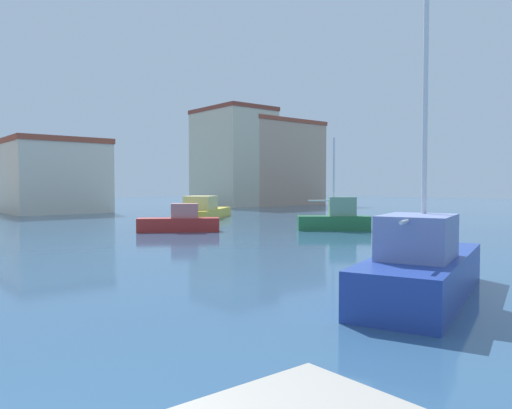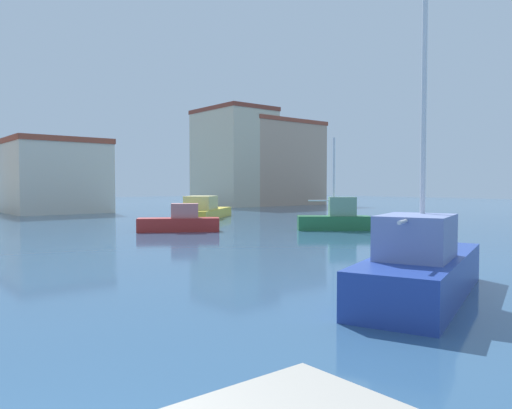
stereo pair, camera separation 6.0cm
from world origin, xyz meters
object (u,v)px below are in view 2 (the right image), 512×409
object	(u,v)px
motorboat_yellow_inner_mooring	(204,211)
sailboat_green_distant_east	(336,219)
motorboat_red_mid_harbor	(180,222)
sailboat_blue_outer_mooring	(421,268)

from	to	relation	value
motorboat_yellow_inner_mooring	sailboat_green_distant_east	bearing A→B (deg)	-87.93
motorboat_red_mid_harbor	sailboat_blue_outer_mooring	distance (m)	18.43
motorboat_red_mid_harbor	motorboat_yellow_inner_mooring	bearing A→B (deg)	49.45
motorboat_red_mid_harbor	sailboat_blue_outer_mooring	bearing A→B (deg)	-102.97
sailboat_green_distant_east	motorboat_yellow_inner_mooring	xyz separation A→B (m)	(-0.48, 13.25, -0.04)
sailboat_green_distant_east	sailboat_blue_outer_mooring	xyz separation A→B (m)	(-11.66, -12.95, 0.04)
motorboat_red_mid_harbor	sailboat_blue_outer_mooring	world-z (taller)	sailboat_blue_outer_mooring
motorboat_red_mid_harbor	motorboat_yellow_inner_mooring	size ratio (longest dim) A/B	0.59
sailboat_green_distant_east	motorboat_red_mid_harbor	world-z (taller)	sailboat_green_distant_east
sailboat_blue_outer_mooring	motorboat_yellow_inner_mooring	world-z (taller)	sailboat_blue_outer_mooring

